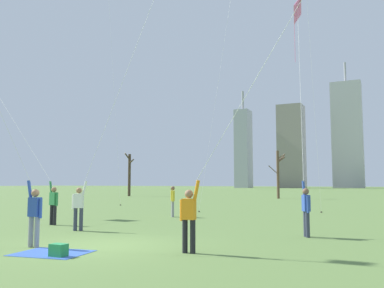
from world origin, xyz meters
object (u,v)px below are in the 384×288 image
at_px(kite_flyer_midfield_center_blue, 30,159).
at_px(kite_flyer_midfield_left_pink, 304,150).
at_px(picnic_spot, 56,251).
at_px(kite_flyer_foreground_right_white, 8,148).
at_px(kite_flyer_midfield_right_yellow, 244,120).
at_px(bare_tree_rightmost, 129,173).
at_px(bare_tree_right_of_center, 278,173).
at_px(kite_flyer_foreground_left_purple, 117,102).
at_px(bystander_watching_nearby, 173,200).

height_order(kite_flyer_midfield_center_blue, kite_flyer_midfield_left_pink, kite_flyer_midfield_left_pink).
bearing_deg(picnic_spot, kite_flyer_midfield_left_pink, 56.88).
bearing_deg(kite_flyer_midfield_center_blue, kite_flyer_foreground_right_white, -47.52).
height_order(kite_flyer_foreground_right_white, kite_flyer_midfield_right_yellow, kite_flyer_midfield_right_yellow).
bearing_deg(kite_flyer_midfield_right_yellow, bare_tree_rightmost, 127.84).
distance_m(kite_flyer_midfield_right_yellow, bare_tree_right_of_center, 38.16).
xyz_separation_m(kite_flyer_midfield_left_pink, picnic_spot, (-4.79, -7.35, -2.89)).
bearing_deg(picnic_spot, kite_flyer_foreground_left_purple, 111.29).
distance_m(kite_flyer_foreground_right_white, kite_flyer_foreground_left_purple, 5.05).
bearing_deg(kite_flyer_foreground_right_white, kite_flyer_midfield_center_blue, 132.48).
height_order(bystander_watching_nearby, bare_tree_right_of_center, bare_tree_right_of_center).
distance_m(kite_flyer_foreground_left_purple, bare_tree_rightmost, 40.51).
bearing_deg(kite_flyer_midfield_left_pink, kite_flyer_foreground_right_white, -138.80).
height_order(kite_flyer_midfield_center_blue, kite_flyer_midfield_right_yellow, kite_flyer_midfield_right_yellow).
bearing_deg(picnic_spot, kite_flyer_midfield_center_blue, 141.38).
distance_m(kite_flyer_foreground_right_white, picnic_spot, 3.96).
bearing_deg(bystander_watching_nearby, bare_tree_rightmost, 128.14).
relative_size(kite_flyer_foreground_right_white, bare_tree_rightmost, 2.78).
xyz_separation_m(kite_flyer_foreground_right_white, kite_flyer_midfield_left_pink, (7.54, 6.60, 0.14)).
relative_size(kite_flyer_foreground_left_purple, picnic_spot, 9.92).
bearing_deg(kite_flyer_midfield_center_blue, kite_flyer_midfield_right_yellow, -19.42).
height_order(kite_flyer_foreground_left_purple, kite_flyer_midfield_left_pink, kite_flyer_foreground_left_purple).
bearing_deg(kite_flyer_midfield_right_yellow, bystander_watching_nearby, 126.99).
relative_size(kite_flyer_midfield_center_blue, bare_tree_rightmost, 1.63).
height_order(kite_flyer_midfield_left_pink, picnic_spot, kite_flyer_midfield_left_pink).
distance_m(kite_flyer_foreground_right_white, bystander_watching_nearby, 10.84).
relative_size(picnic_spot, bare_tree_right_of_center, 0.36).
xyz_separation_m(bare_tree_rightmost, bare_tree_right_of_center, (20.49, 0.20, -0.12)).
distance_m(bystander_watching_nearby, picnic_spot, 11.79).
bearing_deg(kite_flyer_foreground_left_purple, bare_tree_right_of_center, 93.25).
bearing_deg(kite_flyer_foreground_left_purple, kite_flyer_foreground_right_white, -98.76).
xyz_separation_m(kite_flyer_foreground_left_purple, bystander_watching_nearby, (-0.80, 6.15, -4.10)).
distance_m(kite_flyer_midfield_left_pink, bystander_watching_nearby, 8.90).
height_order(kite_flyer_foreground_right_white, kite_flyer_midfield_left_pink, kite_flyer_foreground_right_white).
xyz_separation_m(kite_flyer_foreground_left_purple, kite_flyer_midfield_center_blue, (-5.61, 0.86, -2.08)).
bearing_deg(bare_tree_rightmost, picnic_spot, -57.86).
relative_size(kite_flyer_midfield_center_blue, kite_flyer_midfield_left_pink, 0.89).
height_order(kite_flyer_foreground_right_white, bystander_watching_nearby, kite_flyer_foreground_right_white).
distance_m(kite_flyer_midfield_right_yellow, kite_flyer_midfield_left_pink, 5.49).
bearing_deg(kite_flyer_midfield_left_pink, bystander_watching_nearby, 152.01).
xyz_separation_m(kite_flyer_foreground_left_purple, bare_tree_right_of_center, (-1.92, 33.88, -2.03)).
relative_size(kite_flyer_foreground_left_purple, bare_tree_right_of_center, 3.56).
bearing_deg(bare_tree_right_of_center, bare_tree_rightmost, -179.45).
bearing_deg(kite_flyer_midfield_left_pink, kite_flyer_midfield_right_yellow, -95.00).
height_order(kite_flyer_foreground_left_purple, kite_flyer_midfield_right_yellow, kite_flyer_foreground_left_purple).
bearing_deg(picnic_spot, bare_tree_right_of_center, 95.79).
bearing_deg(kite_flyer_foreground_left_purple, kite_flyer_midfield_right_yellow, -27.81).
bearing_deg(bare_tree_rightmost, kite_flyer_midfield_center_blue, -62.89).
xyz_separation_m(kite_flyer_foreground_left_purple, kite_flyer_midfield_left_pink, (6.84, 2.09, -2.02)).
bearing_deg(kite_flyer_foreground_right_white, picnic_spot, -15.28).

